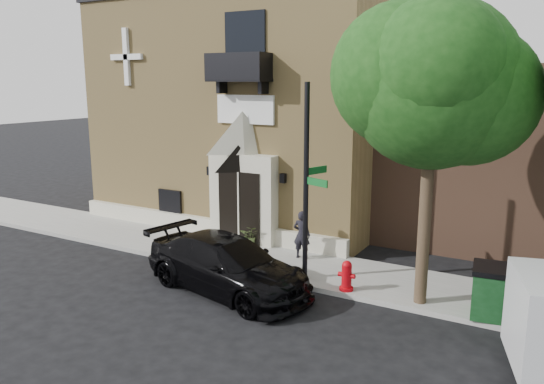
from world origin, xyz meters
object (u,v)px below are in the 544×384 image
Objects in this scene: street_sign at (307,183)px; dumpster at (514,294)px; pedestrian_near at (302,235)px; fire_hydrant at (347,276)px; black_sedan at (227,265)px.

dumpster is at bearing 19.68° from street_sign.
dumpster is 6.71m from pedestrian_near.
dumpster reaches higher than fire_hydrant.
fire_hydrant is at bearing -53.95° from black_sedan.
street_sign is 6.67× the size of fire_hydrant.
black_sedan is 0.94× the size of street_sign.
street_sign is at bearing -33.08° from black_sedan.
street_sign is (1.66, 1.68, 2.24)m from black_sedan.
pedestrian_near is (-0.91, 1.54, -2.07)m from street_sign.
pedestrian_near reaches higher than dumpster.
dumpster is 1.29× the size of pedestrian_near.
fire_hydrant is 2.97m from pedestrian_near.
street_sign reaches higher than pedestrian_near.
pedestrian_near is at bearing 159.77° from dumpster.
black_sedan is 3.37m from fire_hydrant.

